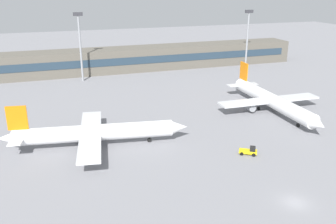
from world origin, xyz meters
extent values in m
plane|color=gray|center=(0.00, 40.00, 0.00)|extent=(400.00, 400.00, 0.00)
cube|color=#5B564C|center=(0.00, 101.20, 4.50)|extent=(133.32, 12.00, 9.00)
cube|color=#263847|center=(0.00, 95.15, 4.95)|extent=(126.66, 0.16, 2.80)
cylinder|color=white|center=(-27.10, 32.27, 3.06)|extent=(33.50, 8.64, 3.52)
cone|color=white|center=(-9.06, 29.44, 3.06)|extent=(4.34, 3.90, 3.35)
cone|color=white|center=(-44.97, 35.06, 3.06)|extent=(3.86, 2.98, 2.46)
cube|color=orange|center=(-42.21, 34.63, 7.37)|extent=(4.08, 0.96, 5.10)
cube|color=silver|center=(-42.48, 34.67, 3.24)|extent=(4.00, 9.56, 0.22)
cube|color=silver|center=(-28.02, 32.41, 2.78)|extent=(8.69, 28.15, 0.46)
cylinder|color=gray|center=(-28.88, 26.92, 1.47)|extent=(3.22, 2.29, 1.85)
cylinder|color=gray|center=(-27.16, 37.90, 1.47)|extent=(3.22, 2.29, 1.85)
cylinder|color=black|center=(-15.57, 30.46, 0.46)|extent=(0.97, 0.51, 0.93)
cylinder|color=black|center=(-29.31, 30.17, 0.46)|extent=(0.97, 0.51, 0.93)
cylinder|color=black|center=(-28.56, 34.93, 0.46)|extent=(0.97, 0.51, 0.93)
cylinder|color=silver|center=(21.56, 39.63, 3.20)|extent=(4.36, 34.93, 3.68)
cone|color=silver|center=(21.19, 20.54, 3.20)|extent=(3.57, 4.12, 3.50)
cone|color=silver|center=(21.93, 58.53, 3.20)|extent=(2.65, 3.73, 2.58)
cube|color=orange|center=(21.87, 55.60, 7.70)|extent=(0.43, 4.27, 5.33)
cube|color=silver|center=(21.88, 55.90, 3.39)|extent=(9.74, 2.90, 0.23)
cube|color=silver|center=(21.58, 40.60, 2.91)|extent=(29.14, 5.21, 0.48)
cylinder|color=gray|center=(15.77, 40.71, 1.54)|extent=(2.00, 3.14, 1.94)
cylinder|color=gray|center=(27.39, 40.48, 1.54)|extent=(2.00, 3.14, 1.94)
cylinder|color=black|center=(21.33, 27.43, 0.48)|extent=(0.41, 0.98, 0.97)
cylinder|color=black|center=(19.08, 41.61, 0.48)|extent=(0.41, 0.98, 0.97)
cylinder|color=black|center=(24.12, 41.51, 0.48)|extent=(0.41, 0.98, 0.97)
cube|color=yellow|center=(1.89, 17.95, 0.65)|extent=(3.84, 3.19, 0.60)
cube|color=black|center=(2.65, 17.47, 1.30)|extent=(1.68, 1.77, 0.90)
cylinder|color=black|center=(2.48, 16.65, 0.35)|extent=(0.73, 0.59, 0.70)
cylinder|color=black|center=(3.32, 17.97, 0.35)|extent=(0.73, 0.59, 0.70)
cylinder|color=black|center=(0.46, 17.94, 0.35)|extent=(0.73, 0.59, 0.70)
cylinder|color=black|center=(1.29, 19.25, 0.35)|extent=(0.73, 0.59, 0.70)
cylinder|color=gray|center=(-23.29, 89.90, 11.33)|extent=(0.70, 0.70, 22.66)
cube|color=#333338|center=(-23.29, 89.90, 23.26)|extent=(3.20, 0.80, 1.20)
cylinder|color=gray|center=(40.62, 86.42, 11.15)|extent=(0.70, 0.70, 22.31)
cube|color=#333338|center=(40.62, 86.42, 22.91)|extent=(3.20, 0.80, 1.20)
camera|label=1|loc=(-35.67, -41.77, 33.35)|focal=39.47mm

